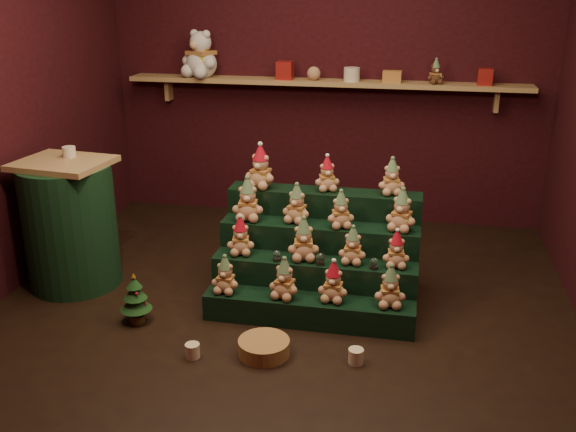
% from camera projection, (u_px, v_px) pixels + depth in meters
% --- Properties ---
extents(ground, '(4.00, 4.00, 0.00)m').
position_uv_depth(ground, '(281.00, 311.00, 4.44)').
color(ground, black).
rests_on(ground, ground).
extents(back_wall, '(4.00, 0.10, 2.80)m').
position_uv_depth(back_wall, '(327.00, 69.00, 5.85)').
color(back_wall, black).
rests_on(back_wall, ground).
extents(front_wall, '(4.00, 0.10, 2.80)m').
position_uv_depth(front_wall, '(147.00, 225.00, 2.07)').
color(front_wall, black).
rests_on(front_wall, ground).
extents(back_shelf, '(3.60, 0.26, 0.24)m').
position_uv_depth(back_shelf, '(324.00, 83.00, 5.72)').
color(back_shelf, tan).
rests_on(back_shelf, ground).
extents(riser_tier_front, '(1.40, 0.22, 0.18)m').
position_uv_depth(riser_tier_front, '(308.00, 311.00, 4.25)').
color(riser_tier_front, black).
rests_on(riser_tier_front, ground).
extents(riser_tier_midfront, '(1.40, 0.22, 0.36)m').
position_uv_depth(riser_tier_midfront, '(314.00, 284.00, 4.42)').
color(riser_tier_midfront, black).
rests_on(riser_tier_midfront, ground).
extents(riser_tier_midback, '(1.40, 0.22, 0.54)m').
position_uv_depth(riser_tier_midback, '(319.00, 260.00, 4.59)').
color(riser_tier_midback, black).
rests_on(riser_tier_midback, ground).
extents(riser_tier_back, '(1.40, 0.22, 0.72)m').
position_uv_depth(riser_tier_back, '(324.00, 237.00, 4.77)').
color(riser_tier_back, black).
rests_on(riser_tier_back, ground).
extents(teddy_0, '(0.19, 0.18, 0.26)m').
position_uv_depth(teddy_0, '(225.00, 274.00, 4.27)').
color(teddy_0, tan).
rests_on(teddy_0, riser_tier_front).
extents(teddy_1, '(0.23, 0.22, 0.28)m').
position_uv_depth(teddy_1, '(284.00, 278.00, 4.19)').
color(teddy_1, tan).
rests_on(teddy_1, riser_tier_front).
extents(teddy_2, '(0.21, 0.19, 0.27)m').
position_uv_depth(teddy_2, '(333.00, 282.00, 4.15)').
color(teddy_2, tan).
rests_on(teddy_2, riser_tier_front).
extents(teddy_3, '(0.22, 0.20, 0.28)m').
position_uv_depth(teddy_3, '(390.00, 286.00, 4.08)').
color(teddy_3, tan).
rests_on(teddy_3, riser_tier_front).
extents(teddy_4, '(0.22, 0.20, 0.27)m').
position_uv_depth(teddy_4, '(241.00, 236.00, 4.42)').
color(teddy_4, tan).
rests_on(teddy_4, riser_tier_midfront).
extents(teddy_5, '(0.25, 0.23, 0.30)m').
position_uv_depth(teddy_5, '(304.00, 239.00, 4.33)').
color(teddy_5, tan).
rests_on(teddy_5, riser_tier_midfront).
extents(teddy_6, '(0.19, 0.18, 0.26)m').
position_uv_depth(teddy_6, '(353.00, 245.00, 4.28)').
color(teddy_6, tan).
rests_on(teddy_6, riser_tier_midfront).
extents(teddy_7, '(0.20, 0.18, 0.25)m').
position_uv_depth(teddy_7, '(396.00, 249.00, 4.22)').
color(teddy_7, tan).
rests_on(teddy_7, riser_tier_midfront).
extents(teddy_8, '(0.24, 0.22, 0.31)m').
position_uv_depth(teddy_8, '(248.00, 199.00, 4.54)').
color(teddy_8, tan).
rests_on(teddy_8, riser_tier_midback).
extents(teddy_9, '(0.23, 0.22, 0.28)m').
position_uv_depth(teddy_9, '(297.00, 203.00, 4.50)').
color(teddy_9, tan).
rests_on(teddy_9, riser_tier_midback).
extents(teddy_10, '(0.23, 0.22, 0.26)m').
position_uv_depth(teddy_10, '(341.00, 209.00, 4.41)').
color(teddy_10, tan).
rests_on(teddy_10, riser_tier_midback).
extents(teddy_11, '(0.25, 0.24, 0.29)m').
position_uv_depth(teddy_11, '(402.00, 210.00, 4.35)').
color(teddy_11, tan).
rests_on(teddy_11, riser_tier_midback).
extents(teddy_12, '(0.26, 0.24, 0.31)m').
position_uv_depth(teddy_12, '(261.00, 167.00, 4.66)').
color(teddy_12, tan).
rests_on(teddy_12, riser_tier_back).
extents(teddy_13, '(0.22, 0.21, 0.25)m').
position_uv_depth(teddy_13, '(327.00, 174.00, 4.61)').
color(teddy_13, tan).
rests_on(teddy_13, riser_tier_back).
extents(teddy_14, '(0.22, 0.20, 0.26)m').
position_uv_depth(teddy_14, '(392.00, 176.00, 4.52)').
color(teddy_14, tan).
rests_on(teddy_14, riser_tier_back).
extents(snow_globe_a, '(0.06, 0.06, 0.08)m').
position_uv_depth(snow_globe_a, '(277.00, 256.00, 4.34)').
color(snow_globe_a, black).
rests_on(snow_globe_a, riser_tier_midfront).
extents(snow_globe_b, '(0.06, 0.06, 0.08)m').
position_uv_depth(snow_globe_b, '(320.00, 259.00, 4.28)').
color(snow_globe_b, black).
rests_on(snow_globe_b, riser_tier_midfront).
extents(snow_globe_c, '(0.06, 0.06, 0.08)m').
position_uv_depth(snow_globe_c, '(374.00, 263.00, 4.22)').
color(snow_globe_c, black).
rests_on(snow_globe_c, riser_tier_midfront).
extents(side_table, '(0.68, 0.66, 0.96)m').
position_uv_depth(side_table, '(70.00, 224.00, 4.70)').
color(side_table, tan).
rests_on(side_table, ground).
extents(table_ornament, '(0.09, 0.09, 0.08)m').
position_uv_depth(table_ornament, '(69.00, 152.00, 4.61)').
color(table_ornament, beige).
rests_on(table_ornament, side_table).
extents(mini_christmas_tree, '(0.21, 0.21, 0.36)m').
position_uv_depth(mini_christmas_tree, '(135.00, 298.00, 4.24)').
color(mini_christmas_tree, '#473119').
rests_on(mini_christmas_tree, ground).
extents(mug_left, '(0.09, 0.09, 0.09)m').
position_uv_depth(mug_left, '(193.00, 351.00, 3.87)').
color(mug_left, beige).
rests_on(mug_left, ground).
extents(mug_right, '(0.09, 0.09, 0.09)m').
position_uv_depth(mug_right, '(356.00, 356.00, 3.82)').
color(mug_right, beige).
rests_on(mug_right, ground).
extents(wicker_basket, '(0.32, 0.32, 0.10)m').
position_uv_depth(wicker_basket, '(264.00, 347.00, 3.90)').
color(wicker_basket, '#A77243').
rests_on(wicker_basket, ground).
extents(white_bear, '(0.49, 0.47, 0.53)m').
position_uv_depth(white_bear, '(201.00, 48.00, 5.80)').
color(white_bear, white).
rests_on(white_bear, back_shelf).
extents(brown_bear, '(0.19, 0.18, 0.21)m').
position_uv_depth(brown_bear, '(436.00, 72.00, 5.47)').
color(brown_bear, '#53301B').
rests_on(brown_bear, back_shelf).
extents(gift_tin_red_a, '(0.14, 0.14, 0.16)m').
position_uv_depth(gift_tin_red_a, '(285.00, 70.00, 5.73)').
color(gift_tin_red_a, maroon).
rests_on(gift_tin_red_a, back_shelf).
extents(gift_tin_cream, '(0.14, 0.14, 0.12)m').
position_uv_depth(gift_tin_cream, '(352.00, 74.00, 5.62)').
color(gift_tin_cream, beige).
rests_on(gift_tin_cream, back_shelf).
extents(gift_tin_red_b, '(0.12, 0.12, 0.14)m').
position_uv_depth(gift_tin_red_b, '(485.00, 77.00, 5.41)').
color(gift_tin_red_b, maroon).
rests_on(gift_tin_red_b, back_shelf).
extents(shelf_plush_ball, '(0.12, 0.12, 0.12)m').
position_uv_depth(shelf_plush_ball, '(314.00, 73.00, 5.69)').
color(shelf_plush_ball, tan).
rests_on(shelf_plush_ball, back_shelf).
extents(scarf_gift_box, '(0.16, 0.10, 0.10)m').
position_uv_depth(scarf_gift_box, '(392.00, 77.00, 5.56)').
color(scarf_gift_box, orange).
rests_on(scarf_gift_box, back_shelf).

